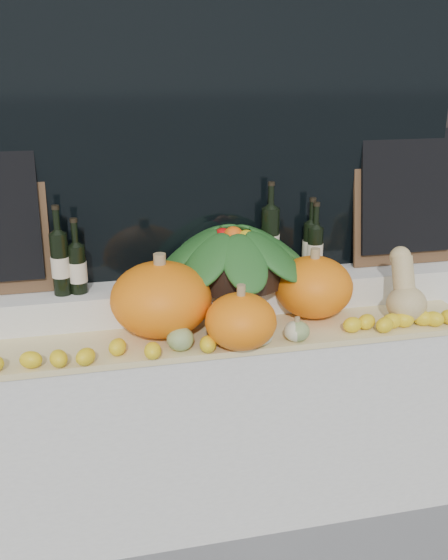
# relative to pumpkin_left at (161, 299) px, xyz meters

# --- Properties ---
(display_sill) EXTENTS (2.30, 0.55, 0.88)m
(display_sill) POSITION_rel_pumpkin_left_xyz_m (0.25, 0.05, -0.61)
(display_sill) COLOR silver
(display_sill) RESTS_ON ground
(rear_tier) EXTENTS (2.30, 0.25, 0.16)m
(rear_tier) POSITION_rel_pumpkin_left_xyz_m (0.25, 0.20, -0.09)
(rear_tier) COLOR silver
(rear_tier) RESTS_ON display_sill
(straw_bedding) EXTENTS (2.10, 0.32, 0.02)m
(straw_bedding) POSITION_rel_pumpkin_left_xyz_m (0.25, -0.07, -0.16)
(straw_bedding) COLOR tan
(straw_bedding) RESTS_ON display_sill
(pumpkin_left) EXTENTS (0.49, 0.49, 0.29)m
(pumpkin_left) POSITION_rel_pumpkin_left_xyz_m (0.00, 0.00, 0.00)
(pumpkin_left) COLOR orange
(pumpkin_left) RESTS_ON straw_bedding
(pumpkin_right) EXTENTS (0.38, 0.38, 0.26)m
(pumpkin_right) POSITION_rel_pumpkin_left_xyz_m (0.66, 0.04, -0.02)
(pumpkin_right) COLOR orange
(pumpkin_right) RESTS_ON straw_bedding
(pumpkin_center) EXTENTS (0.36, 0.36, 0.21)m
(pumpkin_center) POSITION_rel_pumpkin_left_xyz_m (0.28, -0.20, -0.04)
(pumpkin_center) COLOR orange
(pumpkin_center) RESTS_ON straw_bedding
(butternut_squash) EXTENTS (0.17, 0.22, 0.30)m
(butternut_squash) POSITION_rel_pumpkin_left_xyz_m (1.02, -0.08, -0.03)
(butternut_squash) COLOR tan
(butternut_squash) RESTS_ON straw_bedding
(decorative_gourds) EXTENTS (0.56, 0.13, 0.14)m
(decorative_gourds) POSITION_rel_pumpkin_left_xyz_m (0.31, -0.19, -0.10)
(decorative_gourds) COLOR #30611D
(decorative_gourds) RESTS_ON straw_bedding
(lemon_heap) EXTENTS (2.20, 0.16, 0.06)m
(lemon_heap) POSITION_rel_pumpkin_left_xyz_m (0.25, -0.18, -0.12)
(lemon_heap) COLOR yellow
(lemon_heap) RESTS_ON straw_bedding
(produce_bowl) EXTENTS (0.70, 0.70, 0.25)m
(produce_bowl) POSITION_rel_pumpkin_left_xyz_m (0.34, 0.19, 0.11)
(produce_bowl) COLOR black
(produce_bowl) RESTS_ON rear_tier
(wine_bottle_far_left) EXTENTS (0.08, 0.08, 0.37)m
(wine_bottle_far_left) POSITION_rel_pumpkin_left_xyz_m (-0.38, 0.18, 0.12)
(wine_bottle_far_left) COLOR black
(wine_bottle_far_left) RESTS_ON rear_tier
(wine_bottle_near_left) EXTENTS (0.08, 0.08, 0.31)m
(wine_bottle_near_left) POSITION_rel_pumpkin_left_xyz_m (-0.32, 0.18, 0.09)
(wine_bottle_near_left) COLOR black
(wine_bottle_near_left) RESTS_ON rear_tier
(wine_bottle_tall) EXTENTS (0.08, 0.08, 0.42)m
(wine_bottle_tall) POSITION_rel_pumpkin_left_xyz_m (0.52, 0.23, 0.14)
(wine_bottle_tall) COLOR black
(wine_bottle_tall) RESTS_ON rear_tier
(wine_bottle_near_right) EXTENTS (0.08, 0.08, 0.34)m
(wine_bottle_near_right) POSITION_rel_pumpkin_left_xyz_m (0.71, 0.22, 0.10)
(wine_bottle_near_right) COLOR black
(wine_bottle_near_right) RESTS_ON rear_tier
(wine_bottle_far_right) EXTENTS (0.08, 0.08, 0.32)m
(wine_bottle_far_right) POSITION_rel_pumpkin_left_xyz_m (0.72, 0.20, 0.10)
(wine_bottle_far_right) COLOR black
(wine_bottle_far_right) RESTS_ON rear_tier
(chalkboard_right) EXTENTS (0.50, 0.13, 0.61)m
(chalkboard_right) POSITION_rel_pumpkin_left_xyz_m (1.17, 0.27, 0.31)
(chalkboard_right) COLOR #4C331E
(chalkboard_right) RESTS_ON rear_tier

